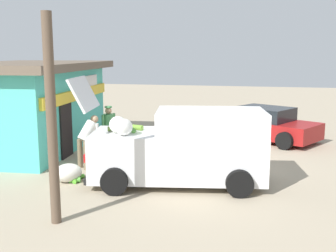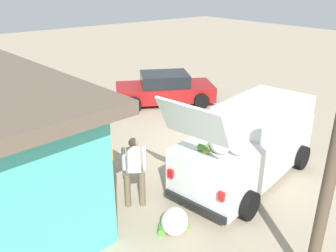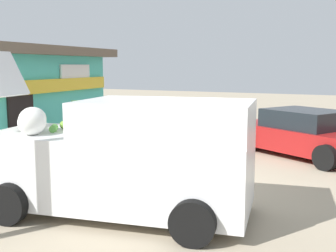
{
  "view_description": "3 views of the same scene",
  "coord_description": "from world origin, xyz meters",
  "px_view_note": "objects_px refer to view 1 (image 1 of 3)",
  "views": [
    {
      "loc": [
        -12.45,
        -1.79,
        3.39
      ],
      "look_at": [
        0.68,
        1.21,
        1.0
      ],
      "focal_mm": 44.66,
      "sensor_mm": 36.0,
      "label": 1
    },
    {
      "loc": [
        -7.2,
        7.0,
        4.93
      ],
      "look_at": [
        -0.23,
        1.36,
        1.13
      ],
      "focal_mm": 37.15,
      "sensor_mm": 36.0,
      "label": 2
    },
    {
      "loc": [
        -8.01,
        -3.41,
        2.49
      ],
      "look_at": [
        0.65,
        0.73,
        1.1
      ],
      "focal_mm": 44.77,
      "sensor_mm": 36.0,
      "label": 3
    }
  ],
  "objects_px": {
    "vendor_standing": "(109,127)",
    "delivery_van": "(183,147)",
    "parked_sedan": "(264,125)",
    "customer_bending": "(87,137)",
    "storefront_bar": "(30,105)",
    "paint_bucket": "(114,134)",
    "unloaded_banana_pile": "(68,173)"
  },
  "relations": [
    {
      "from": "customer_bending",
      "to": "vendor_standing",
      "type": "bearing_deg",
      "value": -1.3
    },
    {
      "from": "storefront_bar",
      "to": "customer_bending",
      "type": "xyz_separation_m",
      "value": [
        -2.0,
        -3.02,
        -0.63
      ]
    },
    {
      "from": "delivery_van",
      "to": "vendor_standing",
      "type": "distance_m",
      "value": 3.95
    },
    {
      "from": "customer_bending",
      "to": "paint_bucket",
      "type": "xyz_separation_m",
      "value": [
        4.1,
        0.69,
        -0.74
      ]
    },
    {
      "from": "delivery_van",
      "to": "customer_bending",
      "type": "bearing_deg",
      "value": 73.54
    },
    {
      "from": "customer_bending",
      "to": "paint_bucket",
      "type": "relative_size",
      "value": 4.14
    },
    {
      "from": "vendor_standing",
      "to": "storefront_bar",
      "type": "bearing_deg",
      "value": 83.8
    },
    {
      "from": "parked_sedan",
      "to": "delivery_van",
      "type": "bearing_deg",
      "value": 161.77
    },
    {
      "from": "parked_sedan",
      "to": "customer_bending",
      "type": "xyz_separation_m",
      "value": [
        -5.24,
        5.07,
        0.32
      ]
    },
    {
      "from": "storefront_bar",
      "to": "vendor_standing",
      "type": "relative_size",
      "value": 4.42
    },
    {
      "from": "delivery_van",
      "to": "parked_sedan",
      "type": "distance_m",
      "value": 6.48
    },
    {
      "from": "vendor_standing",
      "to": "unloaded_banana_pile",
      "type": "xyz_separation_m",
      "value": [
        -3.07,
        -0.02,
        -0.7
      ]
    },
    {
      "from": "parked_sedan",
      "to": "vendor_standing",
      "type": "xyz_separation_m",
      "value": [
        -3.58,
        5.03,
        0.32
      ]
    },
    {
      "from": "delivery_van",
      "to": "customer_bending",
      "type": "relative_size",
      "value": 3.25
    },
    {
      "from": "unloaded_banana_pile",
      "to": "paint_bucket",
      "type": "distance_m",
      "value": 5.55
    },
    {
      "from": "vendor_standing",
      "to": "paint_bucket",
      "type": "height_order",
      "value": "vendor_standing"
    },
    {
      "from": "vendor_standing",
      "to": "customer_bending",
      "type": "relative_size",
      "value": 1.05
    },
    {
      "from": "storefront_bar",
      "to": "parked_sedan",
      "type": "relative_size",
      "value": 1.62
    },
    {
      "from": "delivery_van",
      "to": "parked_sedan",
      "type": "height_order",
      "value": "delivery_van"
    },
    {
      "from": "storefront_bar",
      "to": "unloaded_banana_pile",
      "type": "bearing_deg",
      "value": -137.91
    },
    {
      "from": "vendor_standing",
      "to": "delivery_van",
      "type": "bearing_deg",
      "value": -130.49
    },
    {
      "from": "delivery_van",
      "to": "vendor_standing",
      "type": "xyz_separation_m",
      "value": [
        2.57,
        3.01,
        -0.04
      ]
    },
    {
      "from": "storefront_bar",
      "to": "paint_bucket",
      "type": "xyz_separation_m",
      "value": [
        2.1,
        -2.33,
        -1.37
      ]
    },
    {
      "from": "vendor_standing",
      "to": "customer_bending",
      "type": "xyz_separation_m",
      "value": [
        -1.67,
        0.04,
        -0.0
      ]
    },
    {
      "from": "unloaded_banana_pile",
      "to": "paint_bucket",
      "type": "bearing_deg",
      "value": 7.69
    },
    {
      "from": "delivery_van",
      "to": "parked_sedan",
      "type": "xyz_separation_m",
      "value": [
        6.14,
        -2.02,
        -0.37
      ]
    },
    {
      "from": "parked_sedan",
      "to": "customer_bending",
      "type": "bearing_deg",
      "value": 135.98
    },
    {
      "from": "customer_bending",
      "to": "paint_bucket",
      "type": "height_order",
      "value": "customer_bending"
    },
    {
      "from": "parked_sedan",
      "to": "vendor_standing",
      "type": "distance_m",
      "value": 6.18
    },
    {
      "from": "delivery_van",
      "to": "unloaded_banana_pile",
      "type": "xyz_separation_m",
      "value": [
        -0.5,
        2.99,
        -0.75
      ]
    },
    {
      "from": "storefront_bar",
      "to": "customer_bending",
      "type": "distance_m",
      "value": 3.67
    },
    {
      "from": "parked_sedan",
      "to": "paint_bucket",
      "type": "height_order",
      "value": "parked_sedan"
    }
  ]
}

